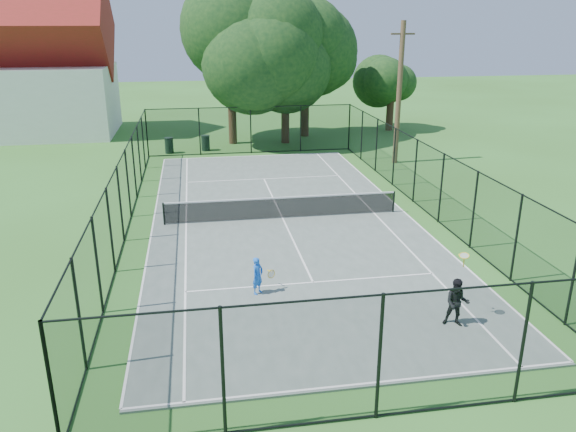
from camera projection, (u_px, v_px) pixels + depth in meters
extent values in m
plane|color=#316021|center=(283.00, 219.00, 24.27)|extent=(120.00, 120.00, 0.00)
cube|color=#53625A|center=(283.00, 219.00, 24.26)|extent=(11.00, 24.00, 0.06)
cylinder|color=black|center=(164.00, 214.00, 23.32)|extent=(0.08, 0.08, 0.95)
cylinder|color=black|center=(394.00, 202.00, 24.88)|extent=(0.08, 0.08, 0.95)
cube|color=black|center=(282.00, 208.00, 24.10)|extent=(10.00, 0.03, 0.88)
cube|color=white|center=(282.00, 198.00, 23.95)|extent=(10.00, 0.05, 0.06)
cylinder|color=#332114|center=(232.00, 113.00, 38.54)|extent=(0.56, 0.56, 4.16)
sphere|color=black|center=(230.00, 54.00, 37.23)|extent=(7.51, 7.51, 7.51)
cylinder|color=#332114|center=(285.00, 115.00, 38.81)|extent=(0.56, 0.56, 3.93)
sphere|color=black|center=(285.00, 59.00, 37.58)|extent=(7.04, 7.04, 7.04)
cylinder|color=#332114|center=(305.00, 108.00, 41.06)|extent=(0.56, 0.56, 4.13)
sphere|color=black|center=(306.00, 55.00, 39.84)|extent=(6.56, 6.56, 6.56)
cylinder|color=#332114|center=(390.00, 115.00, 43.55)|extent=(0.56, 0.56, 2.37)
sphere|color=black|center=(391.00, 86.00, 42.81)|extent=(4.14, 4.14, 4.14)
cube|color=silver|center=(8.00, 101.00, 41.28)|extent=(15.00, 8.00, 5.00)
cylinder|color=black|center=(169.00, 146.00, 36.17)|extent=(0.54, 0.54, 0.98)
cylinder|color=black|center=(169.00, 138.00, 36.00)|extent=(0.58, 0.58, 0.05)
cylinder|color=black|center=(206.00, 143.00, 36.90)|extent=(0.54, 0.54, 0.97)
cylinder|color=black|center=(205.00, 136.00, 36.74)|extent=(0.58, 0.58, 0.05)
cylinder|color=#4C3823|center=(399.00, 94.00, 32.60)|extent=(0.30, 0.30, 8.15)
cube|color=#4C3823|center=(403.00, 34.00, 31.49)|extent=(1.40, 0.10, 0.10)
imported|color=blue|center=(258.00, 276.00, 17.39)|extent=(0.51, 0.51, 1.20)
torus|color=gold|center=(271.00, 274.00, 17.62)|extent=(0.27, 0.18, 0.29)
cylinder|color=silver|center=(271.00, 274.00, 17.62)|extent=(0.23, 0.15, 0.25)
imported|color=black|center=(457.00, 303.00, 15.52)|extent=(0.83, 0.75, 1.40)
torus|color=gold|center=(464.00, 256.00, 15.47)|extent=(0.30, 0.28, 0.14)
cylinder|color=silver|center=(464.00, 256.00, 15.47)|extent=(0.26, 0.24, 0.11)
sphere|color=#CCE526|center=(460.00, 255.00, 15.73)|extent=(0.07, 0.07, 0.07)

